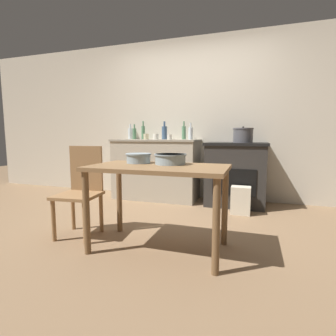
{
  "coord_description": "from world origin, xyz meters",
  "views": [
    {
      "loc": [
        0.99,
        -2.64,
        1.01
      ],
      "look_at": [
        0.0,
        0.37,
        0.62
      ],
      "focal_mm": 28.0,
      "sensor_mm": 36.0,
      "label": 1
    }
  ],
  "objects_px": {
    "cup_far_right": "(146,137)",
    "bottle_center_right": "(191,133)",
    "chair": "(81,188)",
    "mixing_bowl_large": "(139,158)",
    "bottle_mid_left": "(143,132)",
    "bottle_center_left": "(134,133)",
    "stock_pot": "(243,135)",
    "cup_mid_right": "(170,137)",
    "stove": "(236,174)",
    "flour_sack": "(241,200)",
    "cup_right": "(156,137)",
    "mixing_bowl_small": "(170,159)",
    "bottle_far_left": "(130,133)",
    "bottle_left": "(184,132)",
    "work_table": "(158,178)",
    "bottle_center": "(164,132)"
  },
  "relations": [
    {
      "from": "work_table",
      "to": "bottle_mid_left",
      "type": "bearing_deg",
      "value": 117.06
    },
    {
      "from": "cup_right",
      "to": "cup_far_right",
      "type": "relative_size",
      "value": 0.99
    },
    {
      "from": "mixing_bowl_large",
      "to": "cup_far_right",
      "type": "distance_m",
      "value": 1.7
    },
    {
      "from": "stock_pot",
      "to": "bottle_left",
      "type": "xyz_separation_m",
      "value": [
        -0.92,
        0.22,
        0.05
      ]
    },
    {
      "from": "bottle_far_left",
      "to": "stock_pot",
      "type": "bearing_deg",
      "value": -8.52
    },
    {
      "from": "flour_sack",
      "to": "cup_far_right",
      "type": "distance_m",
      "value": 1.75
    },
    {
      "from": "bottle_left",
      "to": "bottle_mid_left",
      "type": "height_order",
      "value": "bottle_mid_left"
    },
    {
      "from": "chair",
      "to": "flour_sack",
      "type": "height_order",
      "value": "chair"
    },
    {
      "from": "bottle_center",
      "to": "cup_mid_right",
      "type": "height_order",
      "value": "bottle_center"
    },
    {
      "from": "mixing_bowl_small",
      "to": "bottle_center",
      "type": "height_order",
      "value": "bottle_center"
    },
    {
      "from": "chair",
      "to": "mixing_bowl_large",
      "type": "bearing_deg",
      "value": -1.87
    },
    {
      "from": "stock_pot",
      "to": "cup_far_right",
      "type": "distance_m",
      "value": 1.47
    },
    {
      "from": "work_table",
      "to": "chair",
      "type": "xyz_separation_m",
      "value": [
        -0.88,
        0.1,
        -0.17
      ]
    },
    {
      "from": "mixing_bowl_large",
      "to": "cup_right",
      "type": "height_order",
      "value": "cup_right"
    },
    {
      "from": "cup_far_right",
      "to": "bottle_center_left",
      "type": "bearing_deg",
      "value": 153.3
    },
    {
      "from": "work_table",
      "to": "chair",
      "type": "height_order",
      "value": "chair"
    },
    {
      "from": "bottle_far_left",
      "to": "cup_right",
      "type": "xyz_separation_m",
      "value": [
        0.56,
        -0.24,
        -0.06
      ]
    },
    {
      "from": "bottle_mid_left",
      "to": "cup_right",
      "type": "xyz_separation_m",
      "value": [
        0.28,
        -0.15,
        -0.07
      ]
    },
    {
      "from": "bottle_center_right",
      "to": "cup_right",
      "type": "height_order",
      "value": "bottle_center_right"
    },
    {
      "from": "bottle_center_right",
      "to": "bottle_center_left",
      "type": "bearing_deg",
      "value": 179.99
    },
    {
      "from": "bottle_mid_left",
      "to": "bottle_center",
      "type": "bearing_deg",
      "value": -11.64
    },
    {
      "from": "flour_sack",
      "to": "mixing_bowl_large",
      "type": "height_order",
      "value": "mixing_bowl_large"
    },
    {
      "from": "flour_sack",
      "to": "bottle_left",
      "type": "height_order",
      "value": "bottle_left"
    },
    {
      "from": "chair",
      "to": "bottle_center_right",
      "type": "height_order",
      "value": "bottle_center_right"
    },
    {
      "from": "bottle_mid_left",
      "to": "bottle_center_left",
      "type": "xyz_separation_m",
      "value": [
        -0.13,
        -0.06,
        -0.02
      ]
    },
    {
      "from": "work_table",
      "to": "cup_right",
      "type": "distance_m",
      "value": 1.93
    },
    {
      "from": "cup_mid_right",
      "to": "chair",
      "type": "bearing_deg",
      "value": -106.75
    },
    {
      "from": "stock_pot",
      "to": "bottle_center_right",
      "type": "distance_m",
      "value": 0.8
    },
    {
      "from": "work_table",
      "to": "bottle_mid_left",
      "type": "height_order",
      "value": "bottle_mid_left"
    },
    {
      "from": "flour_sack",
      "to": "bottle_far_left",
      "type": "relative_size",
      "value": 1.41
    },
    {
      "from": "bottle_mid_left",
      "to": "bottle_center",
      "type": "distance_m",
      "value": 0.41
    },
    {
      "from": "bottle_far_left",
      "to": "bottle_center",
      "type": "distance_m",
      "value": 0.7
    },
    {
      "from": "stove",
      "to": "cup_right",
      "type": "bearing_deg",
      "value": -179.52
    },
    {
      "from": "work_table",
      "to": "cup_mid_right",
      "type": "distance_m",
      "value": 1.71
    },
    {
      "from": "cup_right",
      "to": "mixing_bowl_large",
      "type": "bearing_deg",
      "value": -74.59
    },
    {
      "from": "bottle_center",
      "to": "bottle_left",
      "type": "bearing_deg",
      "value": 20.23
    },
    {
      "from": "stove",
      "to": "cup_mid_right",
      "type": "bearing_deg",
      "value": -170.46
    },
    {
      "from": "bottle_center_right",
      "to": "bottle_center",
      "type": "bearing_deg",
      "value": -177.22
    },
    {
      "from": "stove",
      "to": "bottle_center_left",
      "type": "height_order",
      "value": "bottle_center_left"
    },
    {
      "from": "bottle_center_left",
      "to": "cup_far_right",
      "type": "bearing_deg",
      "value": -26.7
    },
    {
      "from": "bottle_center_left",
      "to": "bottle_mid_left",
      "type": "bearing_deg",
      "value": 25.35
    },
    {
      "from": "mixing_bowl_large",
      "to": "cup_right",
      "type": "distance_m",
      "value": 1.69
    },
    {
      "from": "bottle_far_left",
      "to": "bottle_center_right",
      "type": "bearing_deg",
      "value": -7.55
    },
    {
      "from": "cup_far_right",
      "to": "bottle_center_right",
      "type": "bearing_deg",
      "value": 11.01
    },
    {
      "from": "chair",
      "to": "mixing_bowl_small",
      "type": "distance_m",
      "value": 1.0
    },
    {
      "from": "stock_pot",
      "to": "cup_mid_right",
      "type": "bearing_deg",
      "value": -174.21
    },
    {
      "from": "stove",
      "to": "flour_sack",
      "type": "xyz_separation_m",
      "value": [
        0.1,
        -0.46,
        -0.28
      ]
    },
    {
      "from": "stock_pot",
      "to": "bottle_center_right",
      "type": "bearing_deg",
      "value": 170.13
    },
    {
      "from": "bottle_left",
      "to": "bottle_center_left",
      "type": "relative_size",
      "value": 1.16
    },
    {
      "from": "stove",
      "to": "bottle_center_right",
      "type": "bearing_deg",
      "value": 173.34
    }
  ]
}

